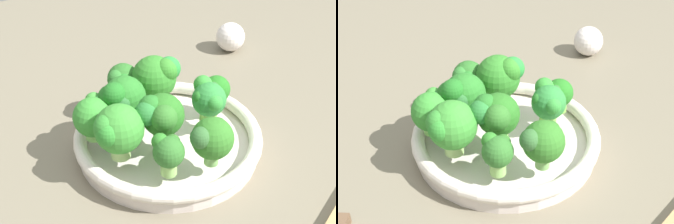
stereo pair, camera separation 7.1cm
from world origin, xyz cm
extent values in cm
cube|color=#776D59|center=(0.00, 0.00, -1.25)|extent=(130.00, 130.00, 2.50)
cylinder|color=silver|center=(1.98, -0.78, 0.79)|extent=(25.77, 25.77, 1.58)
torus|color=silver|center=(1.98, -0.78, 2.54)|extent=(26.85, 26.85, 1.93)
cylinder|color=#98D564|center=(4.57, -11.03, 4.36)|extent=(2.33, 2.33, 1.70)
sphere|color=#2C6B27|center=(4.57, -11.03, 6.79)|extent=(4.86, 4.86, 4.86)
sphere|color=#267627|center=(5.08, -9.37, 7.54)|extent=(2.21, 2.21, 2.21)
sphere|color=#30782E|center=(5.78, -10.40, 7.52)|extent=(2.86, 2.86, 2.86)
cylinder|color=#85C258|center=(3.84, 1.55, 4.87)|extent=(2.74, 2.74, 2.72)
sphere|color=#296D21|center=(3.84, 1.55, 8.12)|extent=(5.81, 5.81, 5.81)
sphere|color=#297831|center=(6.20, 1.82, 9.23)|extent=(3.34, 3.34, 3.34)
sphere|color=#306F27|center=(4.57, 3.49, 9.11)|extent=(3.49, 3.49, 3.49)
sphere|color=#267025|center=(5.41, 1.26, 9.58)|extent=(3.32, 3.32, 3.32)
cylinder|color=#7DC04D|center=(-4.04, -0.22, 4.62)|extent=(2.46, 2.46, 2.22)
sphere|color=#2D8237|center=(-4.04, -0.22, 7.32)|extent=(4.90, 4.90, 4.90)
sphere|color=#308A33|center=(-3.90, 1.64, 7.85)|extent=(2.42, 2.42, 2.42)
sphere|color=#338D31|center=(-4.17, -2.12, 8.53)|extent=(2.74, 2.74, 2.74)
sphere|color=#2A7A29|center=(-2.55, -0.46, 8.10)|extent=(1.98, 1.98, 1.98)
cylinder|color=#88C369|center=(0.14, 8.11, 4.64)|extent=(1.88, 1.88, 2.27)
sphere|color=#307324|center=(0.14, 8.11, 7.56)|extent=(5.50, 5.50, 5.50)
sphere|color=#32662F|center=(1.94, 8.56, 8.62)|extent=(2.82, 2.82, 2.82)
sphere|color=#2D6824|center=(-1.33, 6.82, 7.88)|extent=(2.85, 2.85, 2.85)
cylinder|color=#A0C672|center=(10.09, 1.81, 4.70)|extent=(2.59, 2.59, 2.40)
sphere|color=#398D31|center=(10.09, 1.81, 8.03)|extent=(6.54, 6.54, 6.54)
sphere|color=#308D2E|center=(11.76, 2.86, 8.61)|extent=(3.48, 3.48, 3.48)
sphere|color=#32872E|center=(11.88, 2.20, 9.11)|extent=(3.35, 3.35, 3.35)
cylinder|color=#90D767|center=(11.88, -3.53, 4.31)|extent=(2.57, 2.57, 1.60)
sphere|color=#379031|center=(11.88, -3.53, 6.91)|extent=(5.53, 5.53, 5.53)
sphere|color=green|center=(10.59, -4.69, 7.85)|extent=(2.58, 2.58, 2.58)
sphere|color=#3C8F34|center=(11.00, -5.57, 8.07)|extent=(2.44, 2.44, 2.44)
cylinder|color=#94CD68|center=(6.73, -4.85, 4.72)|extent=(2.29, 2.29, 2.43)
sphere|color=#297527|center=(6.73, -4.85, 7.90)|extent=(6.05, 6.05, 6.05)
sphere|color=#216D21|center=(8.52, -3.91, 9.32)|extent=(3.49, 3.49, 3.49)
sphere|color=#2C6B30|center=(7.71, -3.06, 8.32)|extent=(2.70, 2.70, 2.70)
sphere|color=#246722|center=(9.00, -4.39, 8.80)|extent=(3.35, 3.35, 3.35)
cylinder|color=#91C866|center=(5.82, 7.53, 4.58)|extent=(2.10, 2.10, 2.14)
sphere|color=#2F6C28|center=(5.82, 7.53, 6.96)|extent=(4.04, 4.04, 4.04)
sphere|color=#2E6624|center=(4.75, 6.42, 7.41)|extent=(2.01, 2.01, 2.01)
sphere|color=#2B7624|center=(6.44, 6.32, 7.96)|extent=(2.18, 2.18, 2.18)
cylinder|color=#81C34E|center=(-6.87, -2.80, 4.39)|extent=(2.49, 2.49, 1.76)
sphere|color=#257420|center=(-6.87, -2.80, 6.61)|extent=(4.13, 4.13, 4.13)
sphere|color=#346728|center=(-5.50, -2.41, 7.12)|extent=(2.35, 2.35, 2.35)
sphere|color=#316B2C|center=(-5.47, -2.19, 7.60)|extent=(1.80, 1.80, 1.80)
sphere|color=#316B2F|center=(-5.74, -1.88, 7.58)|extent=(1.97, 1.97, 1.97)
cylinder|color=#9FD571|center=(0.81, -8.04, 4.52)|extent=(2.24, 2.24, 2.02)
sphere|color=#317E28|center=(0.81, -8.04, 7.69)|extent=(6.67, 6.67, 6.67)
sphere|color=#358529|center=(-0.63, -6.80, 9.33)|extent=(3.54, 3.54, 3.54)
sphere|color=#2A8D37|center=(-1.17, -7.11, 9.30)|extent=(3.54, 3.54, 3.54)
sphere|color=white|center=(-21.56, -22.63, 2.73)|extent=(5.47, 5.47, 5.47)
camera|label=1|loc=(26.71, 51.19, 47.60)|focal=54.81mm
camera|label=2|loc=(20.15, 53.83, 47.60)|focal=54.81mm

